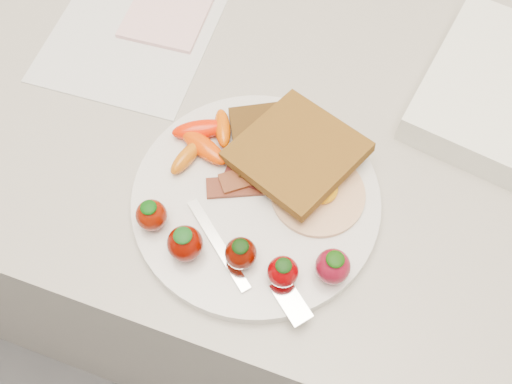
% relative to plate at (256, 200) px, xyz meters
% --- Properties ---
extents(counter, '(2.00, 0.60, 0.90)m').
position_rel_plate_xyz_m(counter, '(-0.01, 0.13, -0.46)').
color(counter, gray).
rests_on(counter, ground).
extents(plate, '(0.27, 0.27, 0.02)m').
position_rel_plate_xyz_m(plate, '(0.00, 0.00, 0.00)').
color(plate, silver).
rests_on(plate, counter).
extents(toast_lower, '(0.12, 0.12, 0.01)m').
position_rel_plate_xyz_m(toast_lower, '(-0.01, 0.07, 0.02)').
color(toast_lower, '#301D0B').
rests_on(toast_lower, plate).
extents(toast_upper, '(0.16, 0.16, 0.03)m').
position_rel_plate_xyz_m(toast_upper, '(0.03, 0.06, 0.03)').
color(toast_upper, '#43230A').
rests_on(toast_upper, toast_lower).
extents(fried_egg, '(0.13, 0.13, 0.02)m').
position_rel_plate_xyz_m(fried_egg, '(0.06, 0.02, 0.01)').
color(fried_egg, beige).
rests_on(fried_egg, plate).
extents(bacon_strips, '(0.11, 0.09, 0.01)m').
position_rel_plate_xyz_m(bacon_strips, '(-0.00, 0.02, 0.01)').
color(bacon_strips, '#350502').
rests_on(bacon_strips, plate).
extents(baby_carrots, '(0.08, 0.10, 0.02)m').
position_rel_plate_xyz_m(baby_carrots, '(-0.08, 0.04, 0.02)').
color(baby_carrots, red).
rests_on(baby_carrots, plate).
extents(strawberries, '(0.22, 0.06, 0.04)m').
position_rel_plate_xyz_m(strawberries, '(0.01, -0.07, 0.03)').
color(strawberries, '#6B1001').
rests_on(strawberries, plate).
extents(fork, '(0.16, 0.10, 0.00)m').
position_rel_plate_xyz_m(fork, '(0.02, -0.08, 0.01)').
color(fork, white).
rests_on(fork, plate).
extents(paper_sheet, '(0.21, 0.28, 0.00)m').
position_rel_plate_xyz_m(paper_sheet, '(-0.24, 0.20, -0.01)').
color(paper_sheet, silver).
rests_on(paper_sheet, counter).
extents(notepad, '(0.11, 0.15, 0.01)m').
position_rel_plate_xyz_m(notepad, '(-0.20, 0.24, -0.00)').
color(notepad, beige).
rests_on(notepad, paper_sheet).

